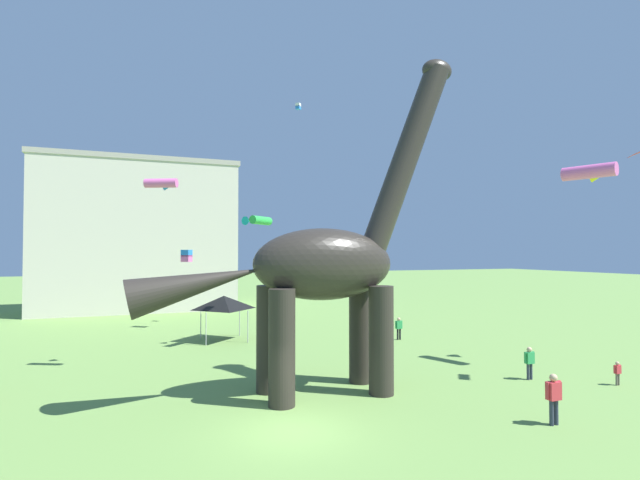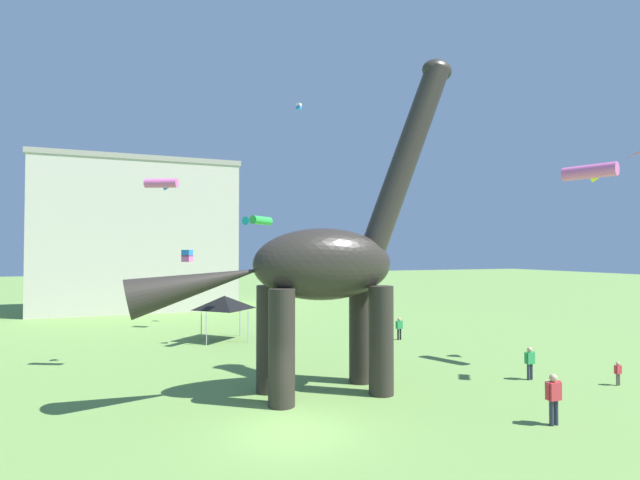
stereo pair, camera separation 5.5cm
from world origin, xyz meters
TOP-DOWN VIEW (x-y plane):
  - ground_plane at (0.00, 0.00)m, footprint 240.00×240.00m
  - dinosaur_sculpture at (2.46, 3.62)m, footprint 14.39×3.05m
  - person_near_flyer at (15.21, 0.04)m, footprint 0.40×0.17m
  - person_watching_child at (8.55, -2.67)m, footprint 0.66×0.29m
  - person_strolling_adult at (11.75, 13.26)m, footprint 0.56×0.25m
  - person_photographer at (12.25, 2.18)m, footprint 0.57×0.25m
  - festival_canopy_tent at (0.59, 17.25)m, footprint 3.15×3.15m
  - kite_high_right at (7.11, 21.01)m, footprint 0.48×0.48m
  - kite_mid_right at (17.19, 2.87)m, footprint 2.57×2.63m
  - kite_mid_center at (-1.31, 23.18)m, footprint 0.91×0.91m
  - kite_mid_left at (2.11, 13.87)m, footprint 1.91×1.93m
  - kite_near_high at (-3.74, 10.00)m, footprint 1.67×1.67m
  - background_building_block at (-4.79, 37.67)m, footprint 19.50×8.39m

SIDE VIEW (x-z plane):
  - ground_plane at x=0.00m, z-range 0.00..0.00m
  - person_near_flyer at x=15.21m, z-range 0.11..1.17m
  - person_strolling_adult at x=11.75m, z-range 0.16..1.66m
  - person_photographer at x=12.25m, z-range 0.16..1.68m
  - person_watching_child at x=8.55m, z-range 0.18..1.94m
  - festival_canopy_tent at x=0.59m, z-range 1.04..4.04m
  - dinosaur_sculpture at x=2.46m, z-range -2.08..12.96m
  - kite_mid_center at x=-1.31m, z-range 5.19..6.13m
  - background_building_block at x=-4.79m, z-range 0.01..15.36m
  - kite_mid_left at x=2.11m, z-range 7.64..8.19m
  - kite_near_high at x=-3.74m, z-range 9.16..9.64m
  - kite_mid_right at x=17.19m, z-range 9.74..10.49m
  - kite_high_right at x=7.11m, z-range 17.44..17.93m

